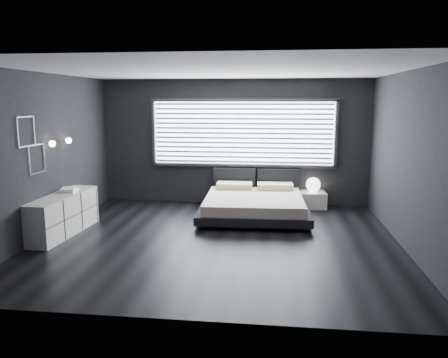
# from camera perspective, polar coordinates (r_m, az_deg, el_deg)

# --- Properties ---
(room) EXTENTS (6.04, 6.00, 2.80)m
(room) POSITION_cam_1_polar(r_m,az_deg,el_deg) (7.15, -0.81, 2.73)
(room) COLOR black
(room) RESTS_ON ground
(window) EXTENTS (4.14, 0.09, 1.52)m
(window) POSITION_cam_1_polar(r_m,az_deg,el_deg) (9.78, 2.46, 6.00)
(window) COLOR white
(window) RESTS_ON ground
(headboard) EXTENTS (1.96, 0.16, 0.52)m
(headboard) POSITION_cam_1_polar(r_m,az_deg,el_deg) (9.84, 4.28, -0.11)
(headboard) COLOR black
(headboard) RESTS_ON ground
(sconce_near) EXTENTS (0.18, 0.11, 0.11)m
(sconce_near) POSITION_cam_1_polar(r_m,az_deg,el_deg) (8.08, -21.54, 4.32)
(sconce_near) COLOR silver
(sconce_near) RESTS_ON ground
(sconce_far) EXTENTS (0.18, 0.11, 0.11)m
(sconce_far) POSITION_cam_1_polar(r_m,az_deg,el_deg) (8.61, -19.66, 4.76)
(sconce_far) COLOR silver
(sconce_far) RESTS_ON ground
(wall_art_upper) EXTENTS (0.01, 0.48, 0.48)m
(wall_art_upper) POSITION_cam_1_polar(r_m,az_deg,el_deg) (7.58, -24.42, 5.67)
(wall_art_upper) COLOR #47474C
(wall_art_upper) RESTS_ON ground
(wall_art_lower) EXTENTS (0.01, 0.48, 0.48)m
(wall_art_lower) POSITION_cam_1_polar(r_m,az_deg,el_deg) (7.84, -23.23, 2.42)
(wall_art_lower) COLOR #47474C
(wall_art_lower) RESTS_ON ground
(bed) EXTENTS (2.23, 2.14, 0.56)m
(bed) POSITION_cam_1_polar(r_m,az_deg,el_deg) (8.87, 3.94, -3.29)
(bed) COLOR black
(bed) RESTS_ON ground
(nightstand) EXTENTS (0.65, 0.56, 0.35)m
(nightstand) POSITION_cam_1_polar(r_m,az_deg,el_deg) (9.80, 11.31, -2.66)
(nightstand) COLOR white
(nightstand) RESTS_ON ground
(orb_lamp) EXTENTS (0.31, 0.31, 0.31)m
(orb_lamp) POSITION_cam_1_polar(r_m,az_deg,el_deg) (9.77, 11.57, -0.72)
(orb_lamp) COLOR white
(orb_lamp) RESTS_ON nightstand
(dresser) EXTENTS (0.61, 1.79, 0.71)m
(dresser) POSITION_cam_1_polar(r_m,az_deg,el_deg) (8.22, -20.39, -4.36)
(dresser) COLOR white
(dresser) RESTS_ON ground
(book_stack) EXTENTS (0.32, 0.40, 0.07)m
(book_stack) POSITION_cam_1_polar(r_m,az_deg,el_deg) (8.37, -19.69, -1.35)
(book_stack) COLOR white
(book_stack) RESTS_ON dresser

